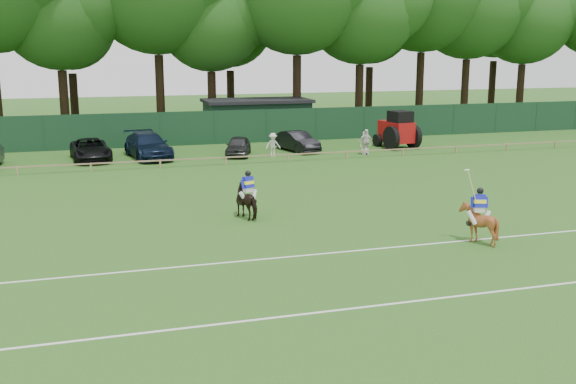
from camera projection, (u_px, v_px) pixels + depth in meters
name	position (u px, v px, depth m)	size (l,w,h in m)	color
ground	(299.00, 247.00, 24.35)	(160.00, 160.00, 0.00)	#1E4C14
horse_dark	(248.00, 201.00, 28.43)	(0.77, 1.69, 1.43)	black
horse_chestnut	(478.00, 223.00, 24.78)	(1.20, 1.35, 1.49)	brown
suv_black	(91.00, 150.00, 42.91)	(2.29, 4.96, 1.38)	black
sedan_navy	(148.00, 146.00, 43.84)	(2.26, 5.57, 1.62)	#0F1A31
hatch_grey	(238.00, 146.00, 44.80)	(1.51, 3.75, 1.28)	#2B2B2D
estate_black	(297.00, 141.00, 46.72)	(1.46, 4.17, 1.38)	black
spectator_left	(273.00, 145.00, 44.39)	(1.01, 0.58, 1.56)	beige
spectator_mid	(366.00, 142.00, 45.14)	(1.01, 0.42, 1.73)	silver
spectator_right	(365.00, 143.00, 45.31)	(0.77, 0.50, 1.57)	beige
rider_dark	(248.00, 186.00, 28.27)	(0.91, 0.55, 1.41)	silver
rider_chestnut	(479.00, 205.00, 24.62)	(0.92, 0.73, 2.05)	silver
pitch_lines	(332.00, 278.00, 21.08)	(60.00, 5.10, 0.01)	silver
pitch_rail	(210.00, 158.00, 41.11)	(62.10, 0.10, 0.50)	#997F5B
perimeter_fence	(188.00, 128.00, 49.37)	(92.08, 0.08, 2.50)	#14351E
utility_shed	(257.00, 118.00, 53.80)	(8.40, 4.40, 3.04)	#14331E
tree_row	(198.00, 132.00, 57.69)	(96.00, 12.00, 21.00)	#26561C
tractor	(398.00, 130.00, 48.04)	(2.58, 3.46, 2.67)	#A00E0F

